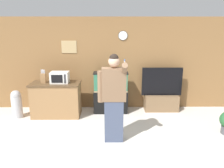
{
  "coord_description": "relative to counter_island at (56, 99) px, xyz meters",
  "views": [
    {
      "loc": [
        0.26,
        -3.61,
        2.31
      ],
      "look_at": [
        0.3,
        1.25,
        1.05
      ],
      "focal_mm": 35.0,
      "sensor_mm": 36.0,
      "label": 1
    }
  ],
  "objects": [
    {
      "name": "microwave",
      "position": [
        0.12,
        0.0,
        0.6
      ],
      "size": [
        0.46,
        0.33,
        0.29
      ],
      "color": "white",
      "rests_on": "counter_island"
    },
    {
      "name": "knife_block",
      "position": [
        -0.3,
        -0.0,
        0.59
      ],
      "size": [
        0.13,
        0.11,
        0.36
      ],
      "color": "olive",
      "rests_on": "counter_island"
    },
    {
      "name": "tv_on_stand",
      "position": [
        2.89,
        0.36,
        -0.09
      ],
      "size": [
        1.13,
        0.4,
        1.24
      ],
      "color": "brown",
      "rests_on": "ground_plane"
    },
    {
      "name": "ground_plane",
      "position": [
        1.18,
        -1.93,
        -0.46
      ],
      "size": [
        18.0,
        18.0,
        0.0
      ],
      "primitive_type": "plane",
      "color": "beige"
    },
    {
      "name": "aquarium_on_stand",
      "position": [
        1.45,
        0.23,
        0.11
      ],
      "size": [
        0.93,
        0.36,
        1.14
      ],
      "color": "black",
      "rests_on": "ground_plane"
    },
    {
      "name": "person_standing",
      "position": [
        1.5,
        -1.36,
        0.49
      ],
      "size": [
        0.57,
        0.43,
        1.82
      ],
      "color": "#424C66",
      "rests_on": "ground_plane"
    },
    {
      "name": "wall_back_paneled",
      "position": [
        1.18,
        0.65,
        0.85
      ],
      "size": [
        10.0,
        0.08,
        2.6
      ],
      "color": "olive",
      "rests_on": "ground_plane"
    },
    {
      "name": "counter_island",
      "position": [
        0.0,
        0.0,
        0.0
      ],
      "size": [
        1.28,
        0.66,
        0.91
      ],
      "color": "olive",
      "rests_on": "ground_plane"
    },
    {
      "name": "trash_bin",
      "position": [
        -1.01,
        -0.12,
        -0.08
      ],
      "size": [
        0.27,
        0.27,
        0.74
      ],
      "color": "#B7B7BC",
      "rests_on": "ground_plane"
    }
  ]
}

